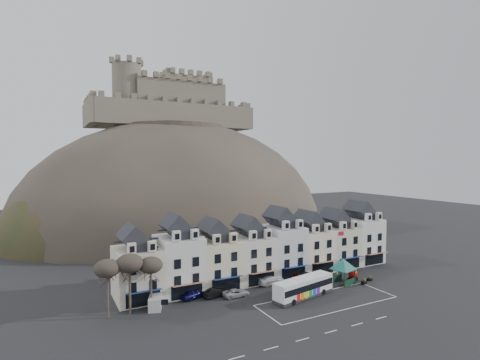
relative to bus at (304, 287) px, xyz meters
name	(u,v)px	position (x,y,z in m)	size (l,w,h in m)	color
ground	(322,306)	(0.34, -4.15, -1.76)	(300.00, 300.00, 0.00)	black
coach_bay_markings	(327,301)	(2.34, -2.90, -1.76)	(22.00, 7.50, 0.01)	silver
townhouse_terrace	(267,249)	(0.48, 11.82, 3.54)	(54.40, 9.35, 11.80)	beige
castle_hill	(181,229)	(1.59, 64.80, -1.65)	(100.00, 76.00, 68.00)	#342F28
castle	(171,103)	(0.85, 71.78, 38.43)	(50.20, 22.20, 22.00)	#696150
tree_left_far	(107,269)	(-28.66, 6.35, 5.14)	(3.61, 3.61, 8.24)	#392C24
tree_left_mid	(130,264)	(-25.66, 6.35, 5.48)	(3.78, 3.78, 8.64)	#392C24
tree_left_near	(151,266)	(-22.66, 6.35, 4.79)	(3.43, 3.43, 7.84)	#392C24
bus	(304,287)	(0.00, 0.00, 0.00)	(11.58, 4.73, 3.19)	#262628
bus_shelter	(343,264)	(10.31, 2.21, 1.71)	(6.90, 6.90, 4.47)	#10321E
red_buoy	(353,275)	(13.09, 2.65, -0.70)	(1.85, 1.85, 2.08)	black
flagpole	(338,251)	(11.87, 5.24, 3.30)	(1.26, 0.37, 8.87)	silver
white_van	(155,301)	(-21.90, 6.90, -0.83)	(3.03, 4.45, 1.87)	silver
planter_west	(369,278)	(15.62, 1.09, -1.31)	(0.94, 0.66, 0.94)	black
planter_east	(364,281)	(13.34, 0.24, -1.25)	(1.16, 0.75, 1.07)	black
car_navy	(193,294)	(-15.66, 7.85, -1.02)	(1.76, 4.38, 1.49)	#0D0D42
car_black	(216,292)	(-12.20, 6.78, -1.06)	(1.49, 4.28, 1.41)	black
car_silver	(236,293)	(-9.26, 5.35, -1.15)	(2.02, 4.32, 1.22)	#B6B9BF
car_white	(271,280)	(-1.17, 7.85, -1.00)	(2.14, 5.27, 1.53)	white
car_maroon	(298,276)	(4.80, 7.85, -1.13)	(1.49, 3.71, 1.26)	#590905
car_charcoal	(307,275)	(6.34, 7.34, -1.12)	(1.35, 3.87, 1.27)	black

